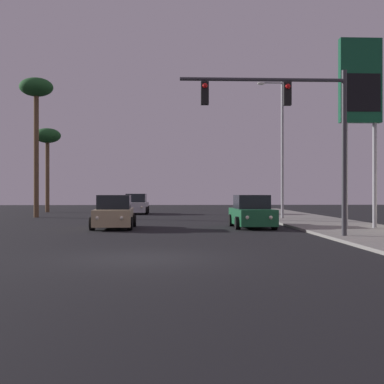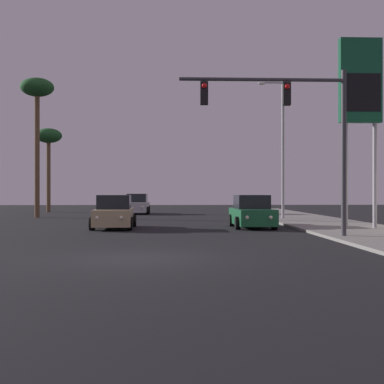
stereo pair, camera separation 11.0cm
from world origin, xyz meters
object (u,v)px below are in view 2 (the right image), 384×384
Objects in this scene: traffic_light_mast at (298,119)px; gas_station_sign at (360,91)px; car_tan at (114,213)px; palm_tree_far at (49,140)px; street_lamp at (281,142)px; car_green at (252,213)px; palm_tree_mid at (37,96)px; car_silver at (137,205)px.

traffic_light_mast is 6.19m from gas_station_sign.
car_tan is 24.13m from palm_tree_far.
car_green is at bearing -112.22° from street_lamp.
palm_tree_mid is (-18.61, 13.91, 2.11)m from gas_station_sign.
traffic_light_mast is (7.80, -6.25, 3.92)m from car_tan.
car_silver is 0.48× the size of street_lamp.
traffic_light_mast is (7.75, -23.96, 3.92)m from car_silver.
street_lamp is (3.06, 7.48, 4.36)m from car_green.
car_silver is 0.48× the size of gas_station_sign.
traffic_light_mast is at bearing 95.56° from car_green.
gas_station_sign is at bearing 122.44° from car_silver.
traffic_light_mast is at bearing -99.17° from street_lamp.
gas_station_sign is (4.03, 4.28, 1.93)m from traffic_light_mast.
palm_tree_far is (-18.27, 14.25, 1.45)m from street_lamp.
street_lamp is at bearing -14.18° from palm_tree_mid.
street_lamp is 1.18× the size of palm_tree_far.
car_tan is at bearing -69.46° from palm_tree_far.
traffic_light_mast is 23.65m from palm_tree_mid.
palm_tree_mid is (-6.83, -5.77, 7.97)m from car_silver.
traffic_light_mast is 32.48m from palm_tree_far.
car_silver is 0.43× the size of palm_tree_mid.
car_silver is at bearing 40.19° from palm_tree_mid.
car_tan is 0.57× the size of palm_tree_far.
street_lamp is at bearing -144.32° from car_tan.
palm_tree_mid is (-6.77, 11.94, 7.97)m from car_tan.
palm_tree_far reaches higher than car_green.
car_silver is 14.81m from street_lamp.
car_silver is (0.06, 17.71, 0.00)m from car_tan.
street_lamp reaches higher than palm_tree_far.
gas_station_sign reaches higher than traffic_light_mast.
street_lamp is (9.99, -10.02, 4.36)m from car_silver.
car_tan is 0.48× the size of gas_station_sign.
car_tan is 17.71m from car_silver.
palm_tree_far is (-8.22, 21.94, 5.81)m from car_tan.
palm_tree_mid is at bearing -42.02° from car_green.
car_silver is 23.67m from gas_station_sign.
palm_tree_mid is at bearing -62.15° from car_tan.
traffic_light_mast reaches higher than car_tan.
gas_station_sign is (1.78, -9.66, 1.50)m from street_lamp.
street_lamp is at bearing 80.83° from traffic_light_mast.
car_tan is 0.48× the size of street_lamp.
palm_tree_mid is 1.32× the size of palm_tree_far.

